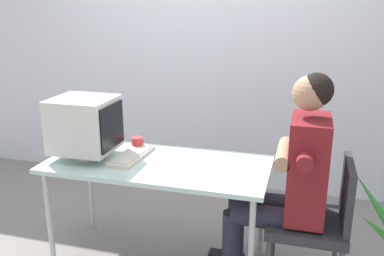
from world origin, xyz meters
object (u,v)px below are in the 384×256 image
at_px(keyboard, 132,155).
at_px(desk_mug, 137,143).
at_px(desk, 158,170).
at_px(crt_monitor, 85,125).
at_px(person_seated, 290,175).
at_px(office_chair, 318,216).

distance_m(keyboard, desk_mug, 0.17).
bearing_deg(keyboard, desk, -9.41).
bearing_deg(crt_monitor, person_seated, 1.75).
xyz_separation_m(crt_monitor, office_chair, (1.50, 0.04, -0.47)).
bearing_deg(person_seated, desk, -179.56).
distance_m(desk, desk_mug, 0.32).
height_order(keyboard, person_seated, person_seated).
bearing_deg(office_chair, desk_mug, 171.07).
relative_size(desk, office_chair, 1.71).
bearing_deg(office_chair, person_seated, -180.00).
bearing_deg(desk_mug, desk, -42.17).
distance_m(desk, office_chair, 1.03).
relative_size(crt_monitor, desk_mug, 4.46).
height_order(keyboard, desk_mug, desk_mug).
xyz_separation_m(keyboard, office_chair, (1.21, -0.03, -0.26)).
distance_m(crt_monitor, office_chair, 1.57).
xyz_separation_m(desk, crt_monitor, (-0.49, -0.03, 0.28)).
bearing_deg(crt_monitor, desk, 3.99).
relative_size(keyboard, desk_mug, 4.69).
distance_m(office_chair, desk_mug, 1.29).
bearing_deg(desk, crt_monitor, -176.01).
distance_m(keyboard, office_chair, 1.24).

